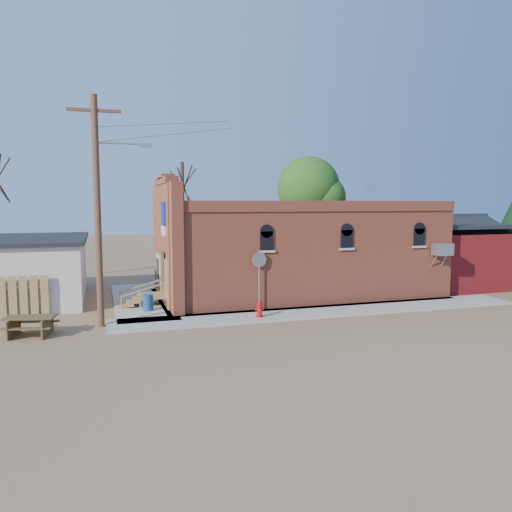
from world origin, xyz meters
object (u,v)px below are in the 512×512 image
object	(u,v)px
brick_bar	(292,251)
trash_barrel	(148,303)
stop_sign	(259,265)
picnic_table	(30,323)
utility_pole	(99,206)
fire_hydrant	(260,309)

from	to	relation	value
brick_bar	trash_barrel	xyz separation A→B (m)	(-7.82, -2.22, -1.90)
stop_sign	picnic_table	bearing A→B (deg)	-158.29
trash_barrel	picnic_table	xyz separation A→B (m)	(-4.52, -2.78, 0.04)
brick_bar	utility_pole	bearing A→B (deg)	-156.31
utility_pole	trash_barrel	xyz separation A→B (m)	(1.97, 2.08, -4.33)
picnic_table	utility_pole	bearing A→B (deg)	26.53
trash_barrel	utility_pole	bearing A→B (deg)	-133.49
brick_bar	fire_hydrant	xyz separation A→B (m)	(-3.42, -4.92, -1.91)
trash_barrel	brick_bar	bearing A→B (deg)	15.83
utility_pole	fire_hydrant	world-z (taller)	utility_pole
utility_pole	trash_barrel	size ratio (longest dim) A/B	12.42
utility_pole	fire_hydrant	xyz separation A→B (m)	(6.37, -0.62, -4.34)
utility_pole	picnic_table	bearing A→B (deg)	-164.67
fire_hydrant	stop_sign	size ratio (longest dim) A/B	0.26
brick_bar	fire_hydrant	world-z (taller)	brick_bar
brick_bar	picnic_table	size ratio (longest dim) A/B	8.25
picnic_table	brick_bar	bearing A→B (deg)	33.23
trash_barrel	fire_hydrant	bearing A→B (deg)	-31.57
utility_pole	picnic_table	distance (m)	5.04
brick_bar	picnic_table	xyz separation A→B (m)	(-12.34, -4.99, -1.86)
fire_hydrant	stop_sign	bearing A→B (deg)	80.88
fire_hydrant	picnic_table	size ratio (longest dim) A/B	0.35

